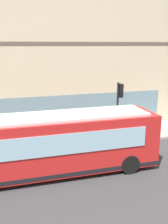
# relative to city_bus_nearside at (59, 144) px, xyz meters

# --- Properties ---
(ground) EXTENTS (120.00, 120.00, 0.00)m
(ground) POSITION_rel_city_bus_nearside_xyz_m (0.07, -2.05, -1.55)
(ground) COLOR #38383A
(sidewalk_curb) EXTENTS (3.64, 40.00, 0.15)m
(sidewalk_curb) POSITION_rel_city_bus_nearside_xyz_m (4.49, -2.05, -1.48)
(sidewalk_curb) COLOR #9E9991
(sidewalk_curb) RESTS_ON ground
(building_corner) EXTENTS (7.74, 21.65, 11.80)m
(building_corner) POSITION_rel_city_bus_nearside_xyz_m (10.15, -2.05, 4.33)
(building_corner) COLOR beige
(building_corner) RESTS_ON ground
(city_bus_nearside) EXTENTS (2.69, 10.07, 3.07)m
(city_bus_nearside) POSITION_rel_city_bus_nearside_xyz_m (0.00, 0.00, 0.00)
(city_bus_nearside) COLOR red
(city_bus_nearside) RESTS_ON ground
(traffic_light_near_corner) EXTENTS (0.32, 0.49, 3.89)m
(traffic_light_near_corner) POSITION_rel_city_bus_nearside_xyz_m (3.25, -4.75, 1.31)
(traffic_light_near_corner) COLOR black
(traffic_light_near_corner) RESTS_ON sidewalk_curb
(fire_hydrant) EXTENTS (0.35, 0.35, 0.74)m
(fire_hydrant) POSITION_rel_city_bus_nearside_xyz_m (5.35, -4.70, -1.04)
(fire_hydrant) COLOR gold
(fire_hydrant) RESTS_ON sidewalk_curb
(pedestrian_near_hydrant) EXTENTS (0.32, 0.32, 1.58)m
(pedestrian_near_hydrant) POSITION_rel_city_bus_nearside_xyz_m (4.65, -5.64, -0.50)
(pedestrian_near_hydrant) COLOR black
(pedestrian_near_hydrant) RESTS_ON sidewalk_curb
(pedestrian_walking_along_curb) EXTENTS (0.32, 0.32, 1.67)m
(pedestrian_walking_along_curb) POSITION_rel_city_bus_nearside_xyz_m (3.48, -2.22, -0.45)
(pedestrian_walking_along_curb) COLOR #8C3F8C
(pedestrian_walking_along_curb) RESTS_ON sidewalk_curb
(pedestrian_by_light_pole) EXTENTS (0.32, 0.32, 1.63)m
(pedestrian_by_light_pole) POSITION_rel_city_bus_nearside_xyz_m (4.93, -0.01, -0.47)
(pedestrian_by_light_pole) COLOR #3359A5
(pedestrian_by_light_pole) RESTS_ON sidewalk_curb
(newspaper_vending_box) EXTENTS (0.44, 0.43, 0.90)m
(newspaper_vending_box) POSITION_rel_city_bus_nearside_xyz_m (3.93, -3.88, -0.95)
(newspaper_vending_box) COLOR #BF3F19
(newspaper_vending_box) RESTS_ON sidewalk_curb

